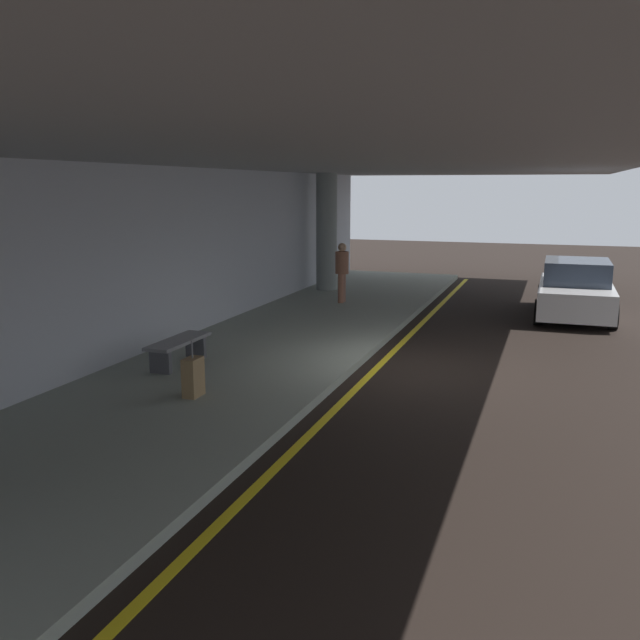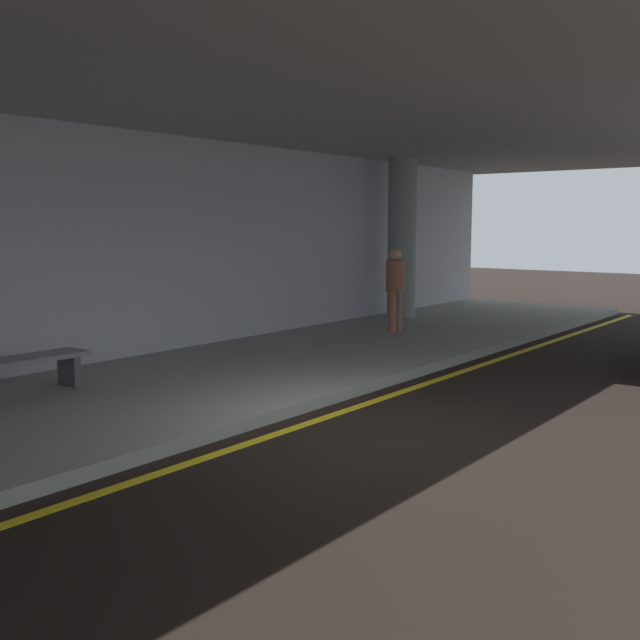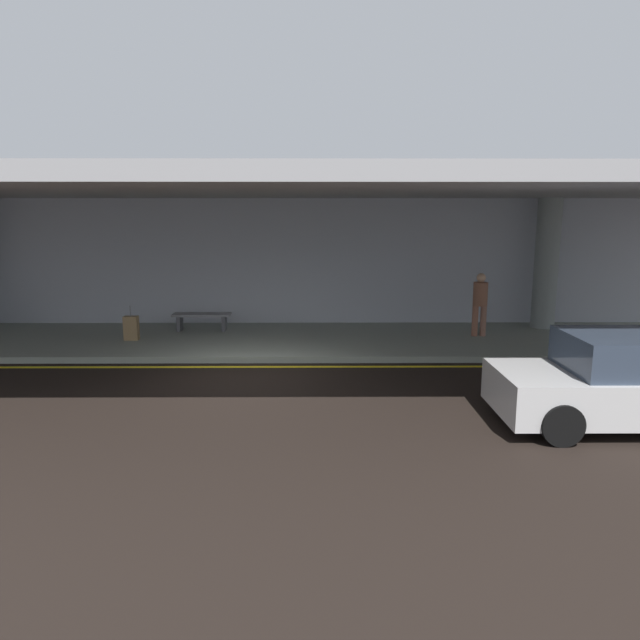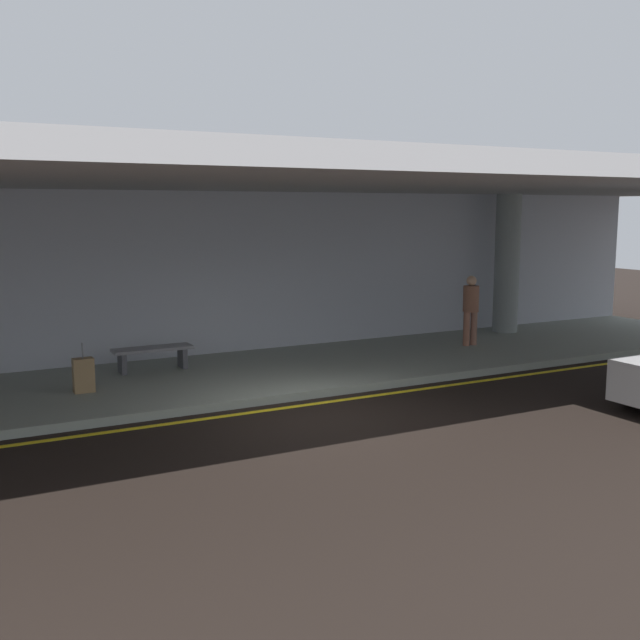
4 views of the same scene
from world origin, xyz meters
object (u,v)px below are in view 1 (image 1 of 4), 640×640
object	(u,v)px
car_silver	(576,290)
person_waiting_for_ride	(342,269)
support_column_center	(327,232)
bench_metal	(179,346)
suitcase_upright_primary	(193,377)

from	to	relation	value
car_silver	person_waiting_for_ride	bearing A→B (deg)	-85.69
support_column_center	car_silver	size ratio (longest dim) A/B	0.89
support_column_center	person_waiting_for_ride	distance (m)	2.62
car_silver	bench_metal	world-z (taller)	car_silver
person_waiting_for_ride	suitcase_upright_primary	world-z (taller)	person_waiting_for_ride
person_waiting_for_ride	support_column_center	bearing A→B (deg)	-163.88
support_column_center	suitcase_upright_primary	size ratio (longest dim) A/B	4.06
support_column_center	car_silver	distance (m)	7.67
car_silver	bench_metal	bearing A→B (deg)	-42.22
car_silver	suitcase_upright_primary	bearing A→B (deg)	-32.32
car_silver	person_waiting_for_ride	world-z (taller)	person_waiting_for_ride
bench_metal	person_waiting_for_ride	bearing A→B (deg)	-5.90
suitcase_upright_primary	bench_metal	distance (m)	2.00
support_column_center	car_silver	world-z (taller)	support_column_center
support_column_center	suitcase_upright_primary	xyz separation A→B (m)	(-11.28, -1.63, -1.51)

